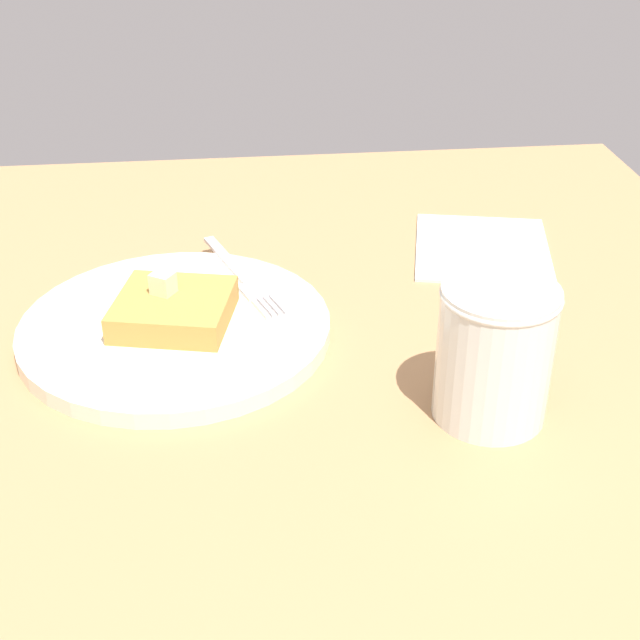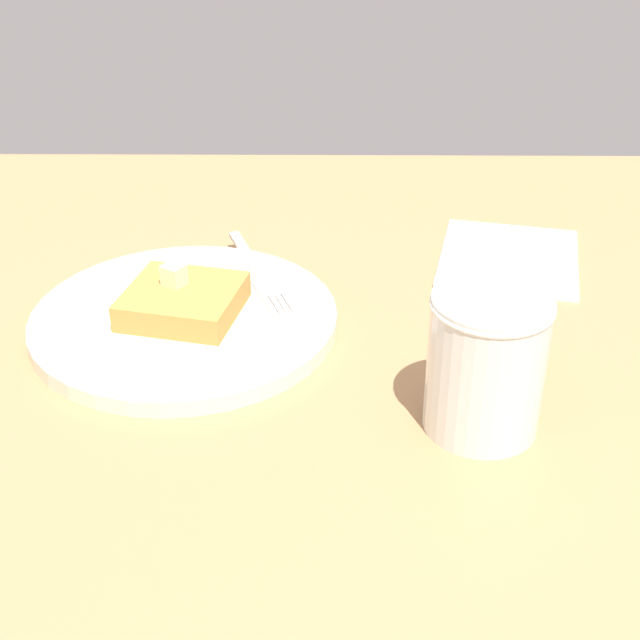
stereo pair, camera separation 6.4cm
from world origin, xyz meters
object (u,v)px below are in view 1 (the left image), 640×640
at_px(plate, 174,327).
at_px(napkin, 481,249).
at_px(fork, 243,279).
at_px(syrup_jar, 492,358).

relative_size(plate, napkin, 1.73).
bearing_deg(plate, fork, -43.13).
height_order(plate, syrup_jar, syrup_jar).
height_order(plate, fork, fork).
bearing_deg(syrup_jar, napkin, -14.29).
bearing_deg(napkin, plate, 113.75).
bearing_deg(napkin, fork, 105.69).
xyz_separation_m(fork, syrup_jar, (-0.19, -0.16, 0.03)).
bearing_deg(napkin, syrup_jar, 165.71).
height_order(fork, napkin, fork).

